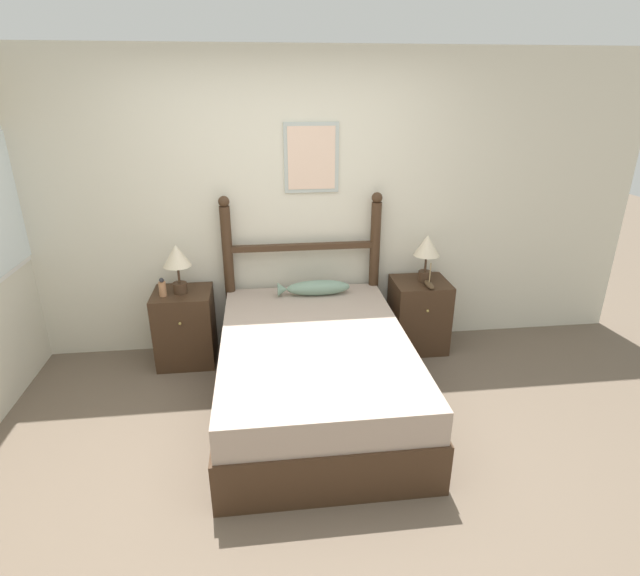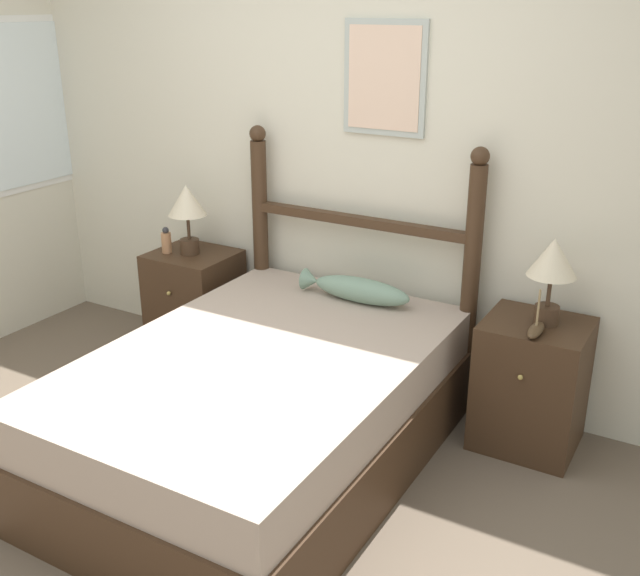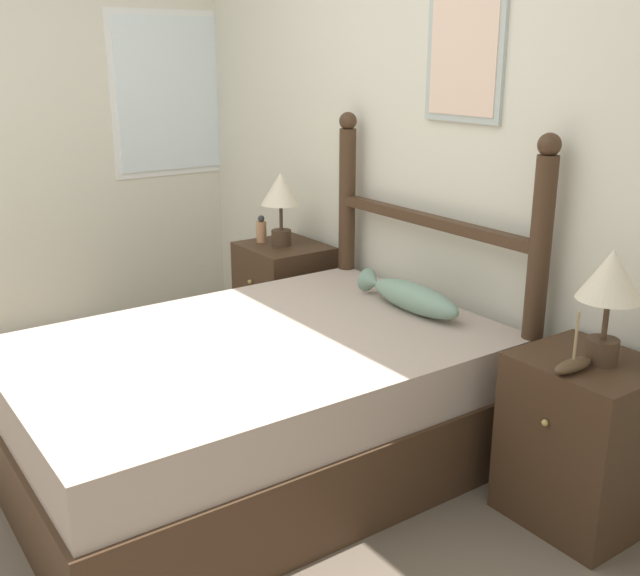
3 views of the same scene
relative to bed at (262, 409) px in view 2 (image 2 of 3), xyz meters
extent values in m
plane|color=brown|center=(-0.17, -0.66, -0.28)|extent=(16.00, 16.00, 0.00)
cube|color=beige|center=(-0.17, 1.07, 0.99)|extent=(6.40, 0.06, 2.55)
cube|color=#ADB7B2|center=(0.09, 1.03, 1.41)|extent=(0.45, 0.02, 0.57)
cube|color=beige|center=(0.09, 1.02, 1.41)|extent=(0.39, 0.01, 0.51)
cube|color=white|center=(-2.27, 0.75, 1.16)|extent=(0.01, 0.94, 1.07)
cube|color=white|center=(-2.26, 0.75, 1.16)|extent=(0.01, 0.86, 0.99)
cube|color=#3D2819|center=(0.00, 0.00, -0.11)|extent=(1.37, 2.00, 0.35)
cube|color=tan|center=(0.00, 0.00, 0.18)|extent=(1.33, 1.96, 0.23)
cylinder|color=#3D2819|center=(-0.64, 0.95, 0.38)|extent=(0.09, 0.09, 1.33)
sphere|color=#3D2819|center=(-0.64, 0.95, 1.08)|extent=(0.09, 0.09, 0.09)
cylinder|color=#3D2819|center=(0.64, 0.95, 0.38)|extent=(0.09, 0.09, 1.33)
sphere|color=#3D2819|center=(0.64, 0.95, 1.08)|extent=(0.09, 0.09, 0.09)
cube|color=#3D2819|center=(0.00, 0.95, 0.67)|extent=(1.28, 0.06, 0.05)
cube|color=#3D2819|center=(-1.03, 0.80, 0.04)|extent=(0.48, 0.43, 0.65)
sphere|color=tan|center=(-1.03, 0.57, 0.18)|extent=(0.02, 0.02, 0.02)
cube|color=#3D2819|center=(1.03, 0.80, 0.04)|extent=(0.48, 0.43, 0.65)
sphere|color=tan|center=(1.03, 0.57, 0.18)|extent=(0.02, 0.02, 0.02)
cylinder|color=#422D1E|center=(-1.04, 0.78, 0.41)|extent=(0.11, 0.11, 0.09)
cylinder|color=#422D1E|center=(-1.04, 0.78, 0.53)|extent=(0.02, 0.02, 0.15)
cone|color=beige|center=(-1.04, 0.78, 0.69)|extent=(0.23, 0.23, 0.18)
cylinder|color=#422D1E|center=(1.06, 0.81, 0.41)|extent=(0.11, 0.11, 0.09)
cylinder|color=#422D1E|center=(1.06, 0.81, 0.53)|extent=(0.02, 0.02, 0.15)
cone|color=beige|center=(1.06, 0.81, 0.69)|extent=(0.23, 0.23, 0.18)
cylinder|color=tan|center=(-1.17, 0.73, 0.43)|extent=(0.06, 0.06, 0.12)
sphere|color=#333338|center=(-1.17, 0.73, 0.50)|extent=(0.04, 0.04, 0.04)
ellipsoid|color=#4C3823|center=(1.06, 0.66, 0.39)|extent=(0.06, 0.18, 0.05)
cylinder|color=#997F56|center=(1.06, 0.66, 0.50)|extent=(0.01, 0.01, 0.17)
ellipsoid|color=gray|center=(0.12, 0.77, 0.36)|extent=(0.54, 0.14, 0.13)
cone|color=gray|center=(-0.19, 0.77, 0.36)|extent=(0.08, 0.12, 0.12)
camera|label=1|loc=(-0.34, -3.15, 1.97)|focal=28.00mm
camera|label=2|loc=(1.75, -2.49, 1.78)|focal=42.00mm
camera|label=3|loc=(2.51, -1.43, 1.42)|focal=42.00mm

